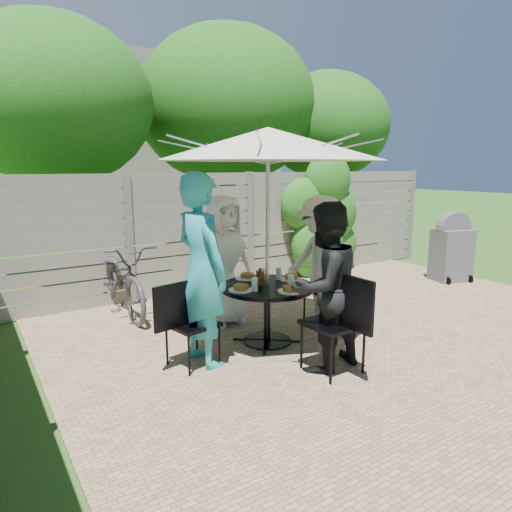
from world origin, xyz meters
TOP-DOWN VIEW (x-y plane):
  - backyard_envelope at (0.09, 10.29)m, footprint 60.00×60.00m
  - patio_table at (-1.23, 0.68)m, footprint 1.12×1.12m
  - umbrella at (-1.23, 0.68)m, footprint 2.64×2.64m
  - chair_back at (-1.33, 1.64)m, footprint 0.50×0.73m
  - person_back at (-1.32, 1.50)m, footprint 0.83×0.59m
  - chair_left at (-2.19, 0.57)m, footprint 0.66×0.50m
  - person_left at (-2.05, 0.59)m, footprint 0.52×0.73m
  - chair_front at (-1.13, -0.28)m, footprint 0.48×0.72m
  - person_front at (-1.14, -0.15)m, footprint 0.85×0.69m
  - chair_right at (-0.27, 0.78)m, footprint 0.66×0.47m
  - person_right at (-0.40, 0.77)m, footprint 0.70×1.09m
  - plate_back at (-1.27, 1.04)m, footprint 0.26×0.26m
  - plate_left at (-1.59, 0.64)m, footprint 0.26×0.26m
  - plate_front at (-1.19, 0.32)m, footprint 0.26×0.26m
  - plate_right at (-0.87, 0.72)m, footprint 0.26×0.26m
  - glass_left at (-1.48, 0.55)m, footprint 0.07×0.07m
  - glass_front at (-1.10, 0.43)m, footprint 0.07×0.07m
  - glass_right at (-0.98, 0.81)m, footprint 0.07×0.07m
  - syrup_jug at (-1.29, 0.72)m, footprint 0.09×0.09m
  - coffee_cup at (-1.15, 0.91)m, footprint 0.08×0.08m
  - bicycle at (-2.26, 2.60)m, footprint 0.66×1.85m
  - bbq_grill at (2.96, 1.29)m, footprint 0.68×0.59m

SIDE VIEW (x-z plane):
  - chair_left at x=-2.19m, z-range -0.17..0.70m
  - chair_right at x=-0.27m, z-range -0.18..0.71m
  - chair_front at x=-1.13m, z-range -0.20..0.79m
  - chair_back at x=-1.33m, z-range -0.20..0.80m
  - patio_table at x=-1.23m, z-range 0.13..0.80m
  - bicycle at x=-2.26m, z-range 0.00..0.97m
  - bbq_grill at x=2.96m, z-range -0.05..1.14m
  - plate_back at x=-1.27m, z-range 0.66..0.72m
  - plate_left at x=-1.59m, z-range 0.66..0.72m
  - plate_front at x=-1.19m, z-range 0.66..0.72m
  - plate_right at x=-0.87m, z-range 0.66..0.72m
  - coffee_cup at x=-1.15m, z-range 0.67..0.79m
  - glass_left at x=-1.48m, z-range 0.67..0.81m
  - glass_front at x=-1.10m, z-range 0.67..0.81m
  - glass_right at x=-0.98m, z-range 0.67..0.81m
  - syrup_jug at x=-1.29m, z-range 0.67..0.83m
  - person_right at x=-0.40m, z-range 0.00..1.60m
  - person_back at x=-1.32m, z-range 0.00..1.61m
  - person_front at x=-1.14m, z-range 0.00..1.62m
  - person_left at x=-2.05m, z-range 0.00..1.89m
  - umbrella at x=-1.23m, z-range 0.99..3.32m
  - backyard_envelope at x=0.09m, z-range 0.11..5.11m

